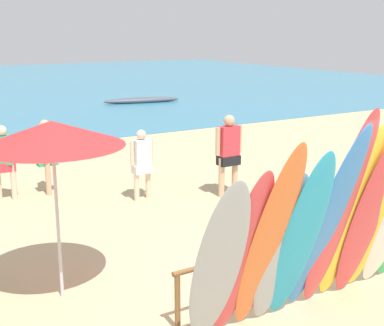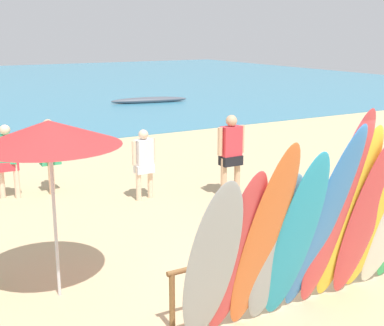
{
  "view_description": "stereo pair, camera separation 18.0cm",
  "coord_description": "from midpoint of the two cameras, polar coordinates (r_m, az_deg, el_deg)",
  "views": [
    {
      "loc": [
        -4.44,
        -4.9,
        3.45
      ],
      "look_at": [
        0.0,
        2.49,
        1.29
      ],
      "focal_mm": 49.6,
      "sensor_mm": 36.0,
      "label": 1
    },
    {
      "loc": [
        -4.28,
        -4.99,
        3.45
      ],
      "look_at": [
        0.0,
        2.49,
        1.29
      ],
      "focal_mm": 49.6,
      "sensor_mm": 36.0,
      "label": 2
    }
  ],
  "objects": [
    {
      "name": "beachgoer_photographing",
      "position": [
        10.98,
        -4.72,
        0.37
      ],
      "size": [
        0.55,
        0.26,
        1.48
      ],
      "rotation": [
        0.0,
        0.0,
        3.32
      ],
      "color": "beige",
      "rests_on": "ground"
    },
    {
      "name": "surfboard_red_8",
      "position": [
        7.0,
        18.7,
        -5.89
      ],
      "size": [
        0.57,
        0.84,
        2.29
      ],
      "primitive_type": "ellipsoid",
      "rotation": [
        0.32,
        0.0,
        -0.08
      ],
      "color": "#D13D42",
      "rests_on": "ground"
    },
    {
      "name": "beachgoer_strolling",
      "position": [
        11.19,
        4.67,
        1.43
      ],
      "size": [
        0.66,
        0.28,
        1.75
      ],
      "rotation": [
        0.0,
        0.0,
        0.02
      ],
      "color": "tan",
      "rests_on": "ground"
    },
    {
      "name": "surfboard_blue_5",
      "position": [
        6.42,
        14.65,
        -6.3
      ],
      "size": [
        0.6,
        1.06,
        2.52
      ],
      "primitive_type": "ellipsoid",
      "rotation": [
        0.37,
        0.0,
        0.09
      ],
      "color": "#337AD1",
      "rests_on": "ground"
    },
    {
      "name": "surfboard_orange_2",
      "position": [
        5.9,
        8.45,
        -8.42
      ],
      "size": [
        0.54,
        0.97,
        2.41
      ],
      "primitive_type": "ellipsoid",
      "rotation": [
        0.36,
        0.0,
        0.04
      ],
      "color": "orange",
      "rests_on": "ground"
    },
    {
      "name": "surfboard_grey_0",
      "position": [
        5.67,
        3.03,
        -10.99
      ],
      "size": [
        0.66,
        0.9,
        2.09
      ],
      "primitive_type": "ellipsoid",
      "rotation": [
        0.36,
        0.0,
        -0.1
      ],
      "color": "#999EA3",
      "rests_on": "ground"
    },
    {
      "name": "beach_umbrella",
      "position": [
        6.79,
        -14.38,
        3.12
      ],
      "size": [
        1.81,
        1.81,
        2.37
      ],
      "color": "silver",
      "rests_on": "ground"
    },
    {
      "name": "surfboard_rack",
      "position": [
        7.18,
        10.78,
        -9.53
      ],
      "size": [
        3.5,
        0.07,
        0.76
      ],
      "color": "brown",
      "rests_on": "ground"
    },
    {
      "name": "surfboard_red_6",
      "position": [
        6.58,
        15.91,
        -5.28
      ],
      "size": [
        0.62,
        0.92,
        2.65
      ],
      "primitive_type": "ellipsoid",
      "rotation": [
        0.3,
        0.0,
        0.08
      ],
      "color": "#D13D42",
      "rests_on": "ground"
    },
    {
      "name": "distant_boat",
      "position": [
        26.14,
        -4.41,
        6.75
      ],
      "size": [
        3.82,
        1.31,
        0.3
      ],
      "color": "#4C515B",
      "rests_on": "ground"
    },
    {
      "name": "surfboard_yellow_9",
      "position": [
        7.26,
        19.82,
        -6.25
      ],
      "size": [
        0.51,
        0.88,
        2.06
      ],
      "primitive_type": "ellipsoid",
      "rotation": [
        0.37,
        0.0,
        -0.06
      ],
      "color": "yellow",
      "rests_on": "ground"
    },
    {
      "name": "beachgoer_by_water",
      "position": [
        11.6,
        -18.84,
        0.67
      ],
      "size": [
        0.54,
        0.36,
        1.58
      ],
      "rotation": [
        0.0,
        0.0,
        2.67
      ],
      "color": "beige",
      "rests_on": "ground"
    },
    {
      "name": "surfboard_teal_4",
      "position": [
        6.2,
        11.82,
        -8.13
      ],
      "size": [
        0.6,
        0.97,
        2.27
      ],
      "primitive_type": "ellipsoid",
      "rotation": [
        0.36,
        0.0,
        -0.1
      ],
      "color": "#289EC6",
      "rests_on": "ground"
    },
    {
      "name": "surfboard_grey_3",
      "position": [
        6.19,
        9.72,
        -9.33
      ],
      "size": [
        0.52,
        0.72,
        2.01
      ],
      "primitive_type": "ellipsoid",
      "rotation": [
        0.31,
        0.0,
        0.0
      ],
      "color": "#999EA3",
      "rests_on": "ground"
    },
    {
      "name": "surfboard_yellow_7",
      "position": [
        6.84,
        17.13,
        -5.58
      ],
      "size": [
        0.54,
        0.83,
        2.44
      ],
      "primitive_type": "ellipsoid",
      "rotation": [
        0.3,
        0.0,
        -0.02
      ],
      "color": "yellow",
      "rests_on": "ground"
    },
    {
      "name": "beachgoer_near_rack",
      "position": [
        11.8,
        -14.64,
        1.3
      ],
      "size": [
        0.42,
        0.59,
        1.61
      ],
      "rotation": [
        0.0,
        0.0,
        4.44
      ],
      "color": "tan",
      "rests_on": "ground"
    },
    {
      "name": "surfboard_red_1",
      "position": [
        5.86,
        5.62,
        -10.02
      ],
      "size": [
        0.57,
        0.84,
        2.12
      ],
      "primitive_type": "ellipsoid",
      "rotation": [
        0.34,
        0.0,
        0.06
      ],
      "color": "#D13D42",
      "rests_on": "ground"
    },
    {
      "name": "ground",
      "position": [
        19.75,
        -16.6,
        3.43
      ],
      "size": [
        60.0,
        60.0,
        0.0
      ],
      "primitive_type": "plane",
      "color": "tan"
    }
  ]
}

